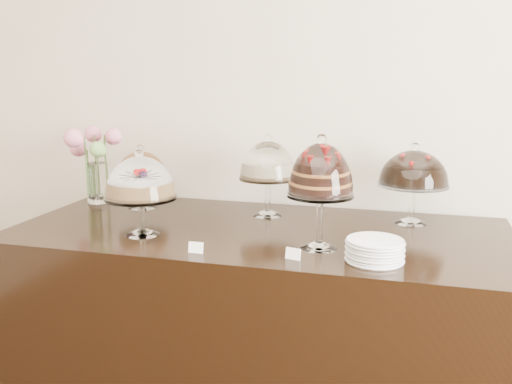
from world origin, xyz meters
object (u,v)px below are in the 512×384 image
(cake_stand_fruit_tart, at_px, (141,169))
(plate_stack, at_px, (375,250))
(cake_stand_sugar_sponge, at_px, (140,181))
(cake_stand_choco_layer, at_px, (321,174))
(display_counter, at_px, (259,322))
(cake_stand_dark_choco, at_px, (414,171))
(cake_stand_cheesecake, at_px, (268,164))
(flower_vase, at_px, (95,157))

(cake_stand_fruit_tart, height_order, plate_stack, cake_stand_fruit_tart)
(cake_stand_sugar_sponge, bearing_deg, cake_stand_choco_layer, 1.29)
(display_counter, relative_size, cake_stand_dark_choco, 5.83)
(cake_stand_cheesecake, bearing_deg, display_counter, -84.51)
(cake_stand_choco_layer, bearing_deg, cake_stand_dark_choco, 54.70)
(cake_stand_sugar_sponge, xyz_separation_m, cake_stand_cheesecake, (0.44, 0.47, 0.02))
(cake_stand_cheesecake, height_order, cake_stand_dark_choco, cake_stand_cheesecake)
(cake_stand_choco_layer, bearing_deg, cake_stand_sugar_sponge, -178.71)
(cake_stand_sugar_sponge, height_order, plate_stack, cake_stand_sugar_sponge)
(cake_stand_sugar_sponge, height_order, flower_vase, flower_vase)
(cake_stand_sugar_sponge, relative_size, flower_vase, 0.93)
(cake_stand_dark_choco, xyz_separation_m, flower_vase, (-1.64, -0.00, 0.00))
(cake_stand_sugar_sponge, distance_m, cake_stand_cheesecake, 0.65)
(cake_stand_choco_layer, distance_m, cake_stand_cheesecake, 0.56)
(cake_stand_dark_choco, bearing_deg, flower_vase, -179.84)
(plate_stack, bearing_deg, cake_stand_dark_choco, 78.30)
(cake_stand_dark_choco, relative_size, cake_stand_fruit_tart, 1.14)
(cake_stand_cheesecake, relative_size, flower_vase, 0.99)
(cake_stand_fruit_tart, relative_size, flower_vase, 0.81)
(display_counter, bearing_deg, cake_stand_cheesecake, 95.49)
(cake_stand_cheesecake, relative_size, plate_stack, 1.89)
(cake_stand_fruit_tart, xyz_separation_m, flower_vase, (-0.30, 0.05, 0.04))
(cake_stand_choco_layer, distance_m, cake_stand_fruit_tart, 1.09)
(cake_stand_fruit_tart, height_order, flower_vase, flower_vase)
(cake_stand_choco_layer, xyz_separation_m, cake_stand_fruit_tart, (-1.00, 0.44, -0.10))
(display_counter, bearing_deg, cake_stand_choco_layer, -33.95)
(cake_stand_choco_layer, height_order, flower_vase, cake_stand_choco_layer)
(cake_stand_choco_layer, relative_size, cake_stand_dark_choco, 1.22)
(display_counter, xyz_separation_m, cake_stand_choco_layer, (0.31, -0.21, 0.75))
(cake_stand_dark_choco, bearing_deg, plate_stack, -101.70)
(cake_stand_cheesecake, xyz_separation_m, cake_stand_dark_choco, (0.68, 0.04, -0.01))
(display_counter, xyz_separation_m, cake_stand_fruit_tart, (-0.69, 0.23, 0.65))
(cake_stand_fruit_tart, bearing_deg, cake_stand_choco_layer, -23.78)
(cake_stand_cheesecake, relative_size, cake_stand_dark_choco, 1.07)
(cake_stand_sugar_sponge, distance_m, flower_vase, 0.73)
(cake_stand_dark_choco, height_order, flower_vase, flower_vase)
(cake_stand_sugar_sponge, bearing_deg, cake_stand_fruit_tart, 116.49)
(cake_stand_choco_layer, xyz_separation_m, cake_stand_dark_choco, (0.35, 0.49, -0.06))
(cake_stand_choco_layer, bearing_deg, cake_stand_cheesecake, 125.99)
(flower_vase, distance_m, plate_stack, 1.64)
(cake_stand_sugar_sponge, height_order, cake_stand_cheesecake, cake_stand_cheesecake)
(cake_stand_sugar_sponge, relative_size, plate_stack, 1.77)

